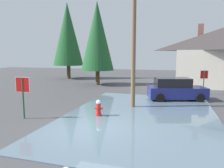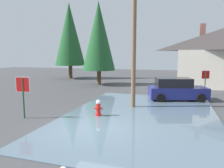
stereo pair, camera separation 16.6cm
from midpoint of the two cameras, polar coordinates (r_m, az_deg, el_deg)
The scene contains 10 objects.
ground_plane at distance 10.03m, azimuth -4.75°, elevation -11.99°, with size 80.00×80.00×0.10m, color #424244.
flood_puddle at distance 12.04m, azimuth 8.11°, elevation -8.31°, with size 8.15×12.23×0.03m, color slate.
lane_stop_bar at distance 8.25m, azimuth -13.92°, elevation -16.31°, with size 3.39×0.30×0.01m, color silver.
stop_sign_near at distance 12.03m, azimuth -22.47°, elevation -1.21°, with size 0.79×0.10×2.21m.
fire_hydrant at distance 11.72m, azimuth -3.29°, elevation -6.49°, with size 0.46×0.40×0.92m.
utility_pole at distance 13.56m, azimuth 6.33°, elevation 15.42°, with size 1.60×0.28×9.94m.
stop_sign_far at distance 19.36m, azimuth 24.03°, elevation 1.54°, with size 0.65×0.26×2.06m.
parked_car at distance 16.52m, azimuth 17.17°, elevation -1.44°, with size 4.49×2.85×1.66m.
pine_tree_tall_left at distance 24.06m, azimuth -3.39°, elevation 12.70°, with size 3.67×3.67×9.19m.
pine_tree_mid_left at distance 31.08m, azimuth -11.19°, elevation 12.94°, with size 4.22×4.22×10.56m.
Camera 2 is at (3.62, -8.73, 3.34)m, focal length 34.01 mm.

